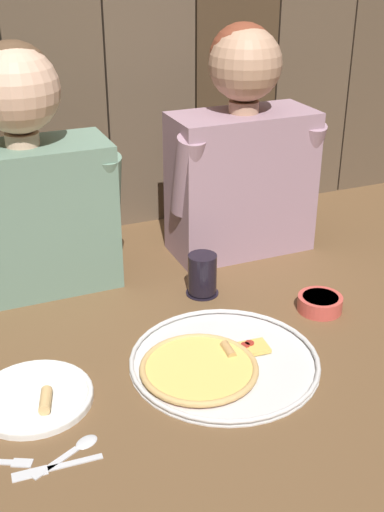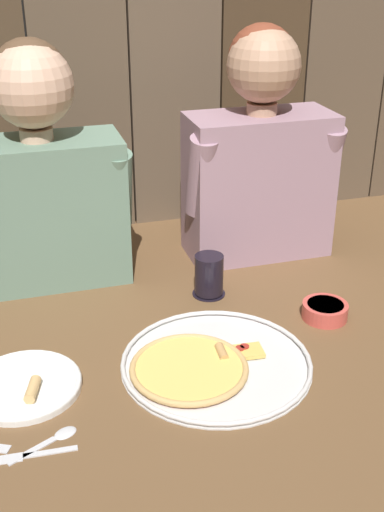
{
  "view_description": "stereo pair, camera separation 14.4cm",
  "coord_description": "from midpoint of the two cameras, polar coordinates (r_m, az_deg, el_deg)",
  "views": [
    {
      "loc": [
        -0.5,
        -1.09,
        0.82
      ],
      "look_at": [
        0.0,
        0.1,
        0.18
      ],
      "focal_mm": 45.66,
      "sensor_mm": 36.0,
      "label": 1
    },
    {
      "loc": [
        -0.36,
        -1.14,
        0.82
      ],
      "look_at": [
        0.0,
        0.1,
        0.18
      ],
      "focal_mm": 45.66,
      "sensor_mm": 36.0,
      "label": 2
    }
  ],
  "objects": [
    {
      "name": "table_knife",
      "position": [
        1.2,
        -10.42,
        -16.87
      ],
      "size": [
        0.16,
        0.03,
        0.01
      ],
      "color": "silver",
      "rests_on": "ground"
    },
    {
      "name": "pizza_tray",
      "position": [
        1.38,
        4.37,
        -9.53
      ],
      "size": [
        0.4,
        0.4,
        0.03
      ],
      "color": "silver",
      "rests_on": "ground"
    },
    {
      "name": "dipping_bowl",
      "position": [
        1.59,
        14.14,
        -4.68
      ],
      "size": [
        0.11,
        0.11,
        0.04
      ],
      "color": "#CC4C42",
      "rests_on": "ground"
    },
    {
      "name": "table_spoon",
      "position": [
        1.23,
        -8.59,
        -15.56
      ],
      "size": [
        0.13,
        0.08,
        0.01
      ],
      "color": "silver",
      "rests_on": "ground"
    },
    {
      "name": "drinking_glass",
      "position": [
        1.63,
        4.03,
        -1.79
      ],
      "size": [
        0.08,
        0.08,
        0.11
      ],
      "color": "black",
      "rests_on": "ground"
    },
    {
      "name": "ground_plane",
      "position": [
        1.45,
        3.93,
        -8.19
      ],
      "size": [
        3.2,
        3.2,
        0.0
      ],
      "primitive_type": "plane",
      "color": "brown"
    },
    {
      "name": "dinner_plate",
      "position": [
        1.35,
        -11.53,
        -11.14
      ],
      "size": [
        0.23,
        0.23,
        0.03
      ],
      "color": "white",
      "rests_on": "ground"
    },
    {
      "name": "diner_right",
      "position": [
        1.78,
        8.3,
        8.99
      ],
      "size": [
        0.43,
        0.21,
        0.62
      ],
      "color": "gray",
      "rests_on": "ground"
    },
    {
      "name": "diner_left",
      "position": [
        1.64,
        -10.69,
        7.11
      ],
      "size": [
        0.44,
        0.21,
        0.61
      ],
      "color": "slate",
      "rests_on": "ground"
    }
  ]
}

